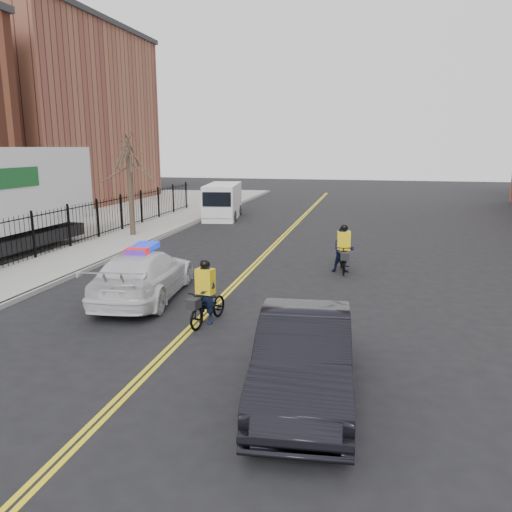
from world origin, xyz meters
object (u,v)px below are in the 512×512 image
object	(u,v)px
cyclist_near	(206,301)
dark_sedan	(304,356)
police_cruiser	(144,274)
cyclist_far	(343,253)
cargo_van	(222,202)

from	to	relation	value
cyclist_near	dark_sedan	bearing A→B (deg)	-36.66
dark_sedan	cyclist_near	bearing A→B (deg)	127.27
police_cruiser	cyclist_near	distance (m)	3.11
police_cruiser	cyclist_far	world-z (taller)	cyclist_far
cargo_van	cyclist_near	distance (m)	20.15
police_cruiser	cyclist_near	world-z (taller)	cyclist_near
police_cruiser	dark_sedan	xyz separation A→B (m)	(5.65, -5.11, 0.04)
cyclist_far	cyclist_near	bearing A→B (deg)	-124.51
cargo_van	cyclist_far	size ratio (longest dim) A/B	2.98
police_cruiser	cargo_van	distance (m)	17.92
dark_sedan	cargo_van	size ratio (longest dim) A/B	0.87
dark_sedan	cyclist_far	distance (m)	9.82
police_cruiser	cyclist_near	bearing A→B (deg)	139.81
cyclist_near	cyclist_far	world-z (taller)	cyclist_far
cargo_van	cyclist_far	xyz separation A→B (m)	(8.60, -12.99, -0.37)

